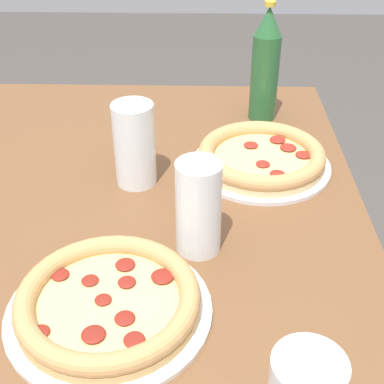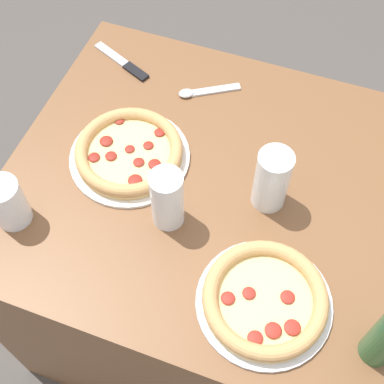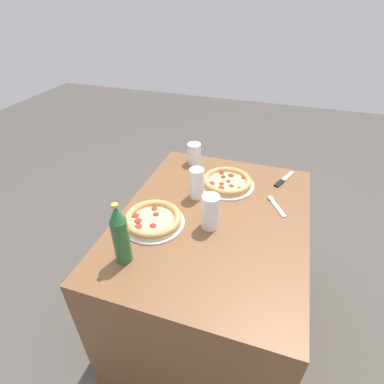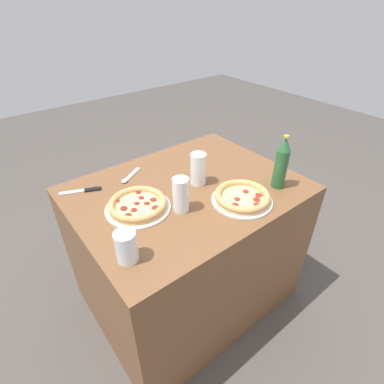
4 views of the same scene
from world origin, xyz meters
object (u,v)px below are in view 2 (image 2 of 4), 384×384
at_px(pizza_veggie, 130,151).
at_px(glass_orange_juice, 8,204).
at_px(glass_lemonade, 167,200).
at_px(pizza_pepperoni, 265,300).
at_px(knife, 124,63).
at_px(glass_mango_juice, 271,182).
at_px(spoon, 201,92).

height_order(pizza_veggie, glass_orange_juice, glass_orange_juice).
bearing_deg(pizza_veggie, glass_lemonade, -40.72).
distance_m(pizza_veggie, glass_orange_juice, 0.29).
height_order(pizza_veggie, pizza_pepperoni, pizza_pepperoni).
xyz_separation_m(pizza_veggie, glass_orange_juice, (-0.17, -0.23, 0.03)).
bearing_deg(glass_lemonade, knife, 125.52).
height_order(pizza_veggie, glass_mango_juice, glass_mango_juice).
bearing_deg(glass_mango_juice, glass_orange_juice, -155.79).
height_order(pizza_veggie, knife, pizza_veggie).
xyz_separation_m(pizza_veggie, spoon, (0.09, 0.24, -0.02)).
height_order(glass_orange_juice, knife, glass_orange_juice).
bearing_deg(pizza_pepperoni, glass_lemonade, 154.48).
bearing_deg(pizza_veggie, knife, 117.04).
distance_m(glass_mango_juice, knife, 0.55).
relative_size(glass_lemonade, glass_mango_juice, 0.98).
bearing_deg(glass_orange_juice, glass_lemonade, 19.74).
bearing_deg(pizza_pepperoni, spoon, 121.97).
xyz_separation_m(pizza_pepperoni, knife, (-0.53, 0.51, -0.02)).
bearing_deg(spoon, knife, 173.14).
bearing_deg(knife, pizza_veggie, -62.96).
distance_m(glass_orange_juice, knife, 0.51).
bearing_deg(spoon, glass_lemonade, -81.48).
relative_size(glass_mango_juice, knife, 0.86).
relative_size(glass_orange_juice, spoon, 0.80).
height_order(glass_lemonade, knife, glass_lemonade).
bearing_deg(glass_orange_juice, spoon, 61.61).
bearing_deg(glass_lemonade, glass_orange_juice, -160.26).
height_order(glass_orange_juice, glass_mango_juice, glass_mango_juice).
bearing_deg(glass_orange_juice, glass_mango_juice, 24.21).
bearing_deg(glass_lemonade, pizza_veggie, 139.28).
xyz_separation_m(pizza_pepperoni, glass_mango_juice, (-0.06, 0.23, 0.05)).
xyz_separation_m(pizza_pepperoni, glass_lemonade, (-0.25, 0.12, 0.05)).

